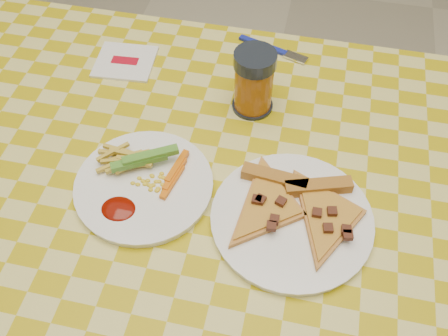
{
  "coord_description": "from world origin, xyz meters",
  "views": [
    {
      "loc": [
        0.13,
        -0.43,
        1.42
      ],
      "look_at": [
        0.02,
        0.05,
        0.78
      ],
      "focal_mm": 40.0,
      "sensor_mm": 36.0,
      "label": 1
    }
  ],
  "objects_px": {
    "plate_right": "(291,220)",
    "plate_left": "(144,186)",
    "table": "(205,220)",
    "drink_glass": "(254,82)"
  },
  "relations": [
    {
      "from": "plate_right",
      "to": "drink_glass",
      "type": "distance_m",
      "value": 0.26
    },
    {
      "from": "table",
      "to": "plate_right",
      "type": "xyz_separation_m",
      "value": [
        0.14,
        -0.02,
        0.08
      ]
    },
    {
      "from": "table",
      "to": "drink_glass",
      "type": "height_order",
      "value": "drink_glass"
    },
    {
      "from": "table",
      "to": "drink_glass",
      "type": "bearing_deg",
      "value": 79.22
    },
    {
      "from": "table",
      "to": "plate_left",
      "type": "relative_size",
      "value": 5.82
    },
    {
      "from": "table",
      "to": "plate_right",
      "type": "distance_m",
      "value": 0.17
    },
    {
      "from": "plate_right",
      "to": "drink_glass",
      "type": "bearing_deg",
      "value": 113.84
    },
    {
      "from": "plate_left",
      "to": "drink_glass",
      "type": "relative_size",
      "value": 1.79
    },
    {
      "from": "drink_glass",
      "to": "plate_right",
      "type": "bearing_deg",
      "value": -66.16
    },
    {
      "from": "plate_right",
      "to": "plate_left",
      "type": "bearing_deg",
      "value": 176.93
    }
  ]
}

